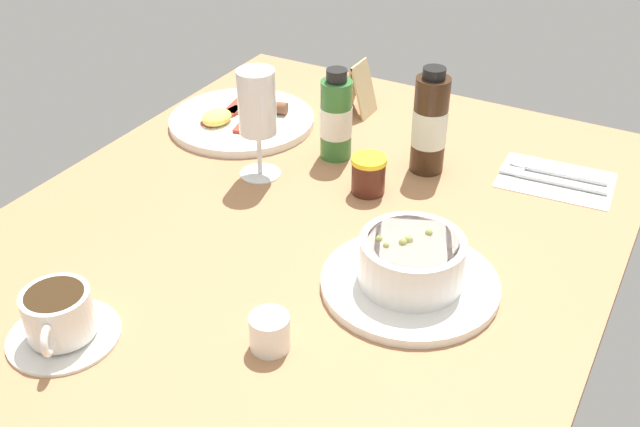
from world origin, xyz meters
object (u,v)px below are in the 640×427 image
(wine_glass, at_px, (257,108))
(sauce_bottle_green, at_px, (336,118))
(coffee_cup, at_px, (60,318))
(jam_jar, at_px, (368,175))
(breakfast_plate, at_px, (241,120))
(menu_card, at_px, (358,88))
(cutlery_setting, at_px, (553,178))
(porridge_bowl, at_px, (411,267))
(creamer_jug, at_px, (271,331))
(sauce_bottle_brown, at_px, (430,124))

(wine_glass, xyz_separation_m, sauce_bottle_green, (0.11, -0.08, -0.05))
(coffee_cup, height_order, sauce_bottle_green, sauce_bottle_green)
(jam_jar, bearing_deg, breakfast_plate, 71.90)
(breakfast_plate, bearing_deg, menu_card, -47.79)
(cutlery_setting, height_order, wine_glass, wine_glass)
(jam_jar, height_order, breakfast_plate, jam_jar)
(breakfast_plate, bearing_deg, porridge_bowl, -122.23)
(porridge_bowl, height_order, jam_jar, porridge_bowl)
(porridge_bowl, distance_m, jam_jar, 0.24)
(jam_jar, xyz_separation_m, breakfast_plate, (0.10, 0.30, -0.02))
(cutlery_setting, distance_m, menu_card, 0.39)
(porridge_bowl, xyz_separation_m, jam_jar, (0.19, 0.15, -0.00))
(sauce_bottle_green, bearing_deg, jam_jar, -128.44)
(porridge_bowl, relative_size, creamer_jug, 4.23)
(creamer_jug, xyz_separation_m, sauce_bottle_brown, (0.47, 0.00, 0.06))
(cutlery_setting, xyz_separation_m, menu_card, (0.07, 0.38, 0.05))
(porridge_bowl, xyz_separation_m, cutlery_setting, (0.36, -0.09, -0.03))
(porridge_bowl, bearing_deg, wine_glass, 65.04)
(porridge_bowl, xyz_separation_m, breakfast_plate, (0.28, 0.45, -0.02))
(coffee_cup, xyz_separation_m, sauce_bottle_green, (0.54, -0.07, 0.04))
(porridge_bowl, xyz_separation_m, coffee_cup, (-0.28, 0.32, -0.00))
(creamer_jug, bearing_deg, menu_card, 17.52)
(breakfast_plate, height_order, menu_card, menu_card)
(porridge_bowl, height_order, coffee_cup, porridge_bowl)
(porridge_bowl, xyz_separation_m, menu_card, (0.43, 0.29, 0.02))
(sauce_bottle_green, xyz_separation_m, menu_card, (0.17, 0.04, -0.02))
(porridge_bowl, bearing_deg, sauce_bottle_brown, 18.30)
(jam_jar, bearing_deg, porridge_bowl, -141.19)
(cutlery_setting, bearing_deg, wine_glass, 116.72)
(wine_glass, bearing_deg, jam_jar, -78.65)
(porridge_bowl, distance_m, menu_card, 0.52)
(coffee_cup, distance_m, jam_jar, 0.50)
(sauce_bottle_brown, height_order, sauce_bottle_green, sauce_bottle_brown)
(porridge_bowl, relative_size, cutlery_setting, 1.25)
(menu_card, bearing_deg, sauce_bottle_brown, -125.32)
(coffee_cup, distance_m, sauce_bottle_green, 0.55)
(wine_glass, height_order, sauce_bottle_brown, wine_glass)
(coffee_cup, relative_size, jam_jar, 2.21)
(jam_jar, relative_size, sauce_bottle_green, 0.39)
(wine_glass, distance_m, jam_jar, 0.20)
(wine_glass, height_order, menu_card, wine_glass)
(porridge_bowl, xyz_separation_m, sauce_bottle_green, (0.26, 0.25, 0.04))
(cutlery_setting, relative_size, coffee_cup, 1.39)
(breakfast_plate, bearing_deg, wine_glass, -136.38)
(sauce_bottle_brown, bearing_deg, wine_glass, 122.46)
(coffee_cup, height_order, breakfast_plate, coffee_cup)
(coffee_cup, relative_size, menu_card, 1.35)
(sauce_bottle_green, height_order, breakfast_plate, sauce_bottle_green)
(porridge_bowl, distance_m, sauce_bottle_green, 0.36)
(breakfast_plate, distance_m, menu_card, 0.22)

